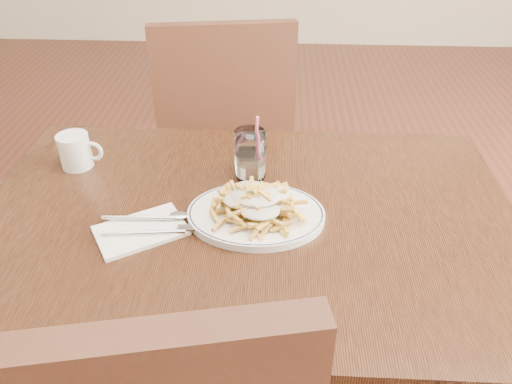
# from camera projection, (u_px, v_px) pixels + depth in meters

# --- Properties ---
(table) EXTENTS (1.20, 0.80, 0.75)m
(table) POSITION_uv_depth(u_px,v_px,m) (247.00, 242.00, 1.14)
(table) COLOR black
(table) RESTS_ON ground
(chair_far) EXTENTS (0.52, 0.52, 0.99)m
(chair_far) POSITION_uv_depth(u_px,v_px,m) (225.00, 133.00, 1.82)
(chair_far) COLOR #321A10
(chair_far) RESTS_ON ground
(fries_plate) EXTENTS (0.34, 0.31, 0.02)m
(fries_plate) POSITION_uv_depth(u_px,v_px,m) (256.00, 215.00, 1.08)
(fries_plate) COLOR white
(fries_plate) RESTS_ON table
(loaded_fries) EXTENTS (0.24, 0.22, 0.06)m
(loaded_fries) POSITION_uv_depth(u_px,v_px,m) (256.00, 199.00, 1.06)
(loaded_fries) COLOR gold
(loaded_fries) RESTS_ON fries_plate
(napkin) EXTENTS (0.22, 0.20, 0.01)m
(napkin) POSITION_uv_depth(u_px,v_px,m) (141.00, 231.00, 1.05)
(napkin) COLOR white
(napkin) RESTS_ON table
(cutlery) EXTENTS (0.22, 0.09, 0.01)m
(cutlery) POSITION_uv_depth(u_px,v_px,m) (141.00, 226.00, 1.05)
(cutlery) COLOR silver
(cutlery) RESTS_ON napkin
(water_glass) EXTENTS (0.08, 0.08, 0.17)m
(water_glass) POSITION_uv_depth(u_px,v_px,m) (250.00, 157.00, 1.20)
(water_glass) COLOR white
(water_glass) RESTS_ON table
(coffee_mug) EXTENTS (0.11, 0.08, 0.09)m
(coffee_mug) POSITION_uv_depth(u_px,v_px,m) (76.00, 151.00, 1.24)
(coffee_mug) COLOR white
(coffee_mug) RESTS_ON table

